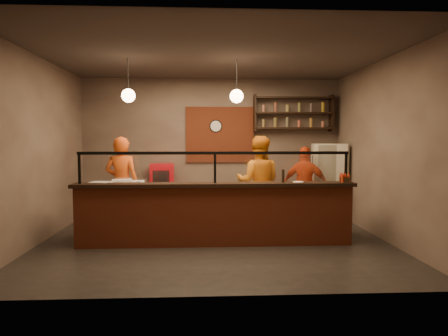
{
  "coord_description": "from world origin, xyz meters",
  "views": [
    {
      "loc": [
        -0.19,
        -6.92,
        1.77
      ],
      "look_at": [
        0.18,
        0.3,
        1.27
      ],
      "focal_mm": 32.0,
      "sensor_mm": 36.0,
      "label": 1
    }
  ],
  "objects": [
    {
      "name": "pizza_dough",
      "position": [
        -0.48,
        0.16,
        0.91
      ],
      "size": [
        0.71,
        0.71,
        0.01
      ],
      "primitive_type": "cylinder",
      "rotation": [
        0.0,
        0.0,
        0.36
      ],
      "color": "#ECE3C8",
      "rests_on": "worktop"
    },
    {
      "name": "cook_left",
      "position": [
        -1.79,
        0.94,
        0.92
      ],
      "size": [
        0.74,
        0.55,
        1.84
      ],
      "primitive_type": "imported",
      "rotation": [
        0.0,
        0.0,
        2.97
      ],
      "color": "#CC4913",
      "rests_on": "floor"
    },
    {
      "name": "wall_front",
      "position": [
        0.0,
        -2.5,
        1.6
      ],
      "size": [
        6.0,
        0.0,
        6.0
      ],
      "primitive_type": "plane",
      "rotation": [
        -1.57,
        0.0,
        0.0
      ],
      "color": "#746355",
      "rests_on": "floor"
    },
    {
      "name": "prep_tub_a",
      "position": [
        -1.65,
        0.25,
        0.99
      ],
      "size": [
        0.4,
        0.36,
        0.17
      ],
      "primitive_type": "cube",
      "rotation": [
        0.0,
        0.0,
        0.26
      ],
      "color": "silver",
      "rests_on": "worktop"
    },
    {
      "name": "wall_right",
      "position": [
        3.0,
        0.0,
        1.6
      ],
      "size": [
        0.0,
        5.0,
        5.0
      ],
      "primitive_type": "plane",
      "rotation": [
        1.57,
        0.0,
        -1.57
      ],
      "color": "#746355",
      "rests_on": "floor"
    },
    {
      "name": "rolling_pin",
      "position": [
        -1.78,
        0.3,
        0.93
      ],
      "size": [
        0.35,
        0.28,
        0.07
      ],
      "primitive_type": "cylinder",
      "rotation": [
        0.0,
        1.57,
        0.62
      ],
      "color": "yellow",
      "rests_on": "worktop"
    },
    {
      "name": "prep_tub_b",
      "position": [
        -1.43,
        0.33,
        0.97
      ],
      "size": [
        0.32,
        0.28,
        0.14
      ],
      "primitive_type": "cube",
      "rotation": [
        0.0,
        0.0,
        -0.2
      ],
      "color": "white",
      "rests_on": "worktop"
    },
    {
      "name": "prep_tub_c",
      "position": [
        -1.95,
        -0.07,
        0.98
      ],
      "size": [
        0.38,
        0.33,
        0.16
      ],
      "primitive_type": "cube",
      "rotation": [
        0.0,
        0.0,
        -0.23
      ],
      "color": "white",
      "rests_on": "worktop"
    },
    {
      "name": "small_plate",
      "position": [
        1.41,
        -0.27,
        1.07
      ],
      "size": [
        0.19,
        0.19,
        0.01
      ],
      "primitive_type": "cylinder",
      "rotation": [
        0.0,
        0.0,
        -0.07
      ],
      "color": "white",
      "rests_on": "counter_ledge"
    },
    {
      "name": "brick_patch",
      "position": [
        0.2,
        2.47,
        1.9
      ],
      "size": [
        1.6,
        0.04,
        1.3
      ],
      "primitive_type": "cube",
      "color": "brown",
      "rests_on": "wall_back"
    },
    {
      "name": "pendant_left",
      "position": [
        -1.5,
        0.2,
        2.55
      ],
      "size": [
        0.24,
        0.24,
        0.77
      ],
      "color": "black",
      "rests_on": "ceiling"
    },
    {
      "name": "cook_mid",
      "position": [
        0.92,
        1.04,
        0.93
      ],
      "size": [
        1.02,
        0.87,
        1.85
      ],
      "primitive_type": "imported",
      "rotation": [
        0.0,
        0.0,
        2.94
      ],
      "color": "#C46912",
      "rests_on": "floor"
    },
    {
      "name": "wall_shelving",
      "position": [
        1.9,
        2.32,
        2.4
      ],
      "size": [
        1.84,
        0.28,
        0.85
      ],
      "color": "black",
      "rests_on": "wall_back"
    },
    {
      "name": "cook_right",
      "position": [
        1.95,
        1.35,
        0.82
      ],
      "size": [
        1.04,
        0.71,
        1.64
      ],
      "primitive_type": "imported",
      "rotation": [
        0.0,
        0.0,
        2.79
      ],
      "color": "red",
      "rests_on": "floor"
    },
    {
      "name": "worktop_cabinet",
      "position": [
        0.0,
        0.2,
        0.42
      ],
      "size": [
        4.6,
        0.75,
        0.85
      ],
      "primitive_type": "cube",
      "color": "gray",
      "rests_on": "floor"
    },
    {
      "name": "ceiling",
      "position": [
        0.0,
        0.0,
        3.2
      ],
      "size": [
        6.0,
        6.0,
        0.0
      ],
      "primitive_type": "plane",
      "rotation": [
        3.14,
        0.0,
        0.0
      ],
      "color": "#3D342F",
      "rests_on": "wall_back"
    },
    {
      "name": "wall_clock",
      "position": [
        0.1,
        2.46,
        2.1
      ],
      "size": [
        0.3,
        0.04,
        0.3
      ],
      "primitive_type": "cylinder",
      "rotation": [
        1.57,
        0.0,
        0.0
      ],
      "color": "black",
      "rests_on": "wall_back"
    },
    {
      "name": "counter_ledge",
      "position": [
        0.0,
        -0.3,
        1.03
      ],
      "size": [
        4.7,
        0.37,
        0.06
      ],
      "primitive_type": "cube",
      "color": "black",
      "rests_on": "service_counter"
    },
    {
      "name": "red_cooler",
      "position": [
        -1.13,
        2.15,
        0.62
      ],
      "size": [
        0.57,
        0.53,
        1.24
      ],
      "primitive_type": "cube",
      "rotation": [
        0.0,
        0.0,
        0.08
      ],
      "color": "#AE0B16",
      "rests_on": "floor"
    },
    {
      "name": "pepper_mill",
      "position": [
        1.15,
        -0.28,
        1.17
      ],
      "size": [
        0.06,
        0.06,
        0.22
      ],
      "primitive_type": "cylinder",
      "rotation": [
        0.0,
        0.0,
        -0.44
      ],
      "color": "black",
      "rests_on": "counter_ledge"
    },
    {
      "name": "condiment_caddy",
      "position": [
        2.2,
        -0.31,
        1.11
      ],
      "size": [
        0.2,
        0.17,
        0.09
      ],
      "primitive_type": "cube",
      "rotation": [
        0.0,
        0.0,
        -0.35
      ],
      "color": "black",
      "rests_on": "counter_ledge"
    },
    {
      "name": "fridge",
      "position": [
        2.6,
        1.82,
        0.85
      ],
      "size": [
        0.81,
        0.77,
        1.69
      ],
      "primitive_type": "cube",
      "rotation": [
        0.0,
        0.0,
        -0.17
      ],
      "color": "beige",
      "rests_on": "floor"
    },
    {
      "name": "pendant_right",
      "position": [
        0.4,
        0.2,
        2.55
      ],
      "size": [
        0.24,
        0.24,
        0.77
      ],
      "color": "black",
      "rests_on": "ceiling"
    },
    {
      "name": "sneeze_guard",
      "position": [
        0.0,
        -0.3,
        1.37
      ],
      "size": [
        4.5,
        0.05,
        0.52
      ],
      "color": "white",
      "rests_on": "counter_ledge"
    },
    {
      "name": "service_counter",
      "position": [
        0.0,
        -0.3,
        0.5
      ],
      "size": [
        4.6,
        0.25,
        1.0
      ],
      "primitive_type": "cube",
      "color": "brown",
      "rests_on": "floor"
    },
    {
      "name": "floor",
      "position": [
        0.0,
        0.0,
        0.0
      ],
      "size": [
        6.0,
        6.0,
        0.0
      ],
      "primitive_type": "plane",
      "color": "black",
      "rests_on": "ground"
    },
    {
      "name": "worktop",
      "position": [
        0.0,
        0.2,
        0.88
      ],
      "size": [
        4.6,
        0.75,
        0.05
      ],
      "primitive_type": "cube",
      "color": "silver",
      "rests_on": "worktop_cabinet"
    },
    {
      "name": "wall_left",
      "position": [
        -3.0,
        0.0,
        1.6
      ],
      "size": [
        0.0,
        5.0,
        5.0
      ],
      "primitive_type": "plane",
      "rotation": [
        1.57,
        0.0,
        1.57
      ],
      "color": "#746355",
      "rests_on": "floor"
    },
    {
      "name": "wall_back",
      "position": [
        0.0,
        2.5,
        1.6
      ],
      "size": [
        6.0,
        0.0,
        6.0
      ],
      "primitive_type": "plane",
      "rotation": [
        1.57,
        0.0,
        0.0
      ],
      "color": "#746355",
      "rests_on": "floor"
    }
  ]
}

